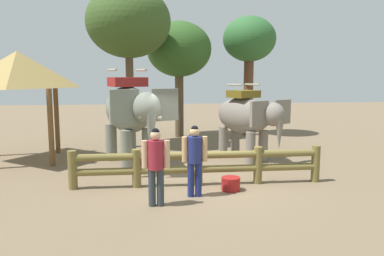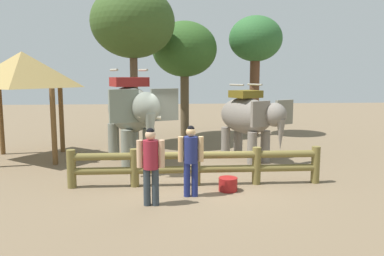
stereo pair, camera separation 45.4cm
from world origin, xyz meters
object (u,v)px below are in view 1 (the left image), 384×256
(thatched_shelter, at_px, (18,71))
(tree_far_left, at_px, (128,23))
(elephant_near_left, at_px, (130,112))
(tree_back_center, at_px, (249,42))
(tree_far_right, at_px, (179,50))
(feed_bucket, at_px, (231,184))
(elephant_center, at_px, (247,117))
(tourist_man_in_blue, at_px, (156,161))
(tourist_woman_in_black, at_px, (195,156))
(log_fence, at_px, (198,164))

(thatched_shelter, distance_m, tree_far_left, 4.78)
(elephant_near_left, relative_size, tree_far_left, 0.58)
(tree_back_center, distance_m, tree_far_right, 3.55)
(elephant_near_left, distance_m, feed_bucket, 4.48)
(tree_far_right, height_order, feed_bucket, tree_far_right)
(elephant_center, bearing_deg, elephant_near_left, -173.21)
(elephant_center, height_order, feed_bucket, elephant_center)
(tourist_man_in_blue, relative_size, tree_far_left, 0.28)
(tourist_woman_in_black, height_order, feed_bucket, tourist_woman_in_black)
(log_fence, bearing_deg, tree_back_center, 66.95)
(tree_far_left, xyz_separation_m, tree_far_right, (2.26, 2.40, -0.95))
(tourist_woman_in_black, distance_m, tree_back_center, 11.01)
(tourist_woman_in_black, bearing_deg, tourist_man_in_blue, -148.44)
(tourist_man_in_blue, height_order, tree_back_center, tree_back_center)
(feed_bucket, bearing_deg, log_fence, 143.69)
(tourist_woman_in_black, bearing_deg, tree_far_left, 104.99)
(tree_far_left, bearing_deg, tourist_woman_in_black, -75.01)
(log_fence, distance_m, feed_bucket, 1.08)
(tree_far_left, bearing_deg, tree_far_right, 46.71)
(tree_far_right, bearing_deg, elephant_near_left, -109.85)
(tourist_woman_in_black, height_order, tourist_man_in_blue, tourist_man_in_blue)
(log_fence, height_order, tree_far_left, tree_far_left)
(log_fence, relative_size, elephant_center, 2.20)
(elephant_near_left, bearing_deg, feed_bucket, -48.97)
(elephant_center, xyz_separation_m, tree_back_center, (1.53, 5.62, 3.11))
(elephant_near_left, xyz_separation_m, tourist_man_in_blue, (0.74, -4.14, -0.76))
(elephant_center, relative_size, tree_back_center, 0.54)
(tourist_woman_in_black, bearing_deg, thatched_shelter, 139.58)
(elephant_near_left, distance_m, tree_far_right, 6.67)
(tourist_man_in_blue, height_order, tree_far_left, tree_far_left)
(tourist_woman_in_black, xyz_separation_m, tree_far_left, (-1.87, 6.99, 4.11))
(tree_far_right, bearing_deg, thatched_shelter, -142.57)
(log_fence, bearing_deg, thatched_shelter, 146.88)
(tree_far_left, relative_size, feed_bucket, 13.43)
(tourist_man_in_blue, distance_m, feed_bucket, 2.40)
(elephant_center, bearing_deg, tourist_woman_in_black, -120.58)
(tree_far_right, bearing_deg, tree_back_center, 4.12)
(tree_far_right, bearing_deg, feed_bucket, -86.04)
(tourist_man_in_blue, distance_m, tree_back_center, 11.90)
(tree_back_center, bearing_deg, tourist_woman_in_black, -112.06)
(log_fence, xyz_separation_m, tree_far_left, (-2.09, 6.01, 4.55))
(tourist_woman_in_black, xyz_separation_m, feed_bucket, (1.02, 0.39, -0.87))
(tree_far_left, bearing_deg, tourist_man_in_blue, -83.28)
(elephant_center, relative_size, feed_bucket, 6.43)
(elephant_near_left, height_order, feed_bucket, elephant_near_left)
(tree_far_left, relative_size, tree_far_right, 1.19)
(tree_far_left, bearing_deg, tree_back_center, 24.69)
(tourist_woman_in_black, bearing_deg, elephant_near_left, 115.93)
(tree_far_left, xyz_separation_m, feed_bucket, (2.89, -6.60, -4.98))
(tourist_man_in_blue, relative_size, thatched_shelter, 0.48)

